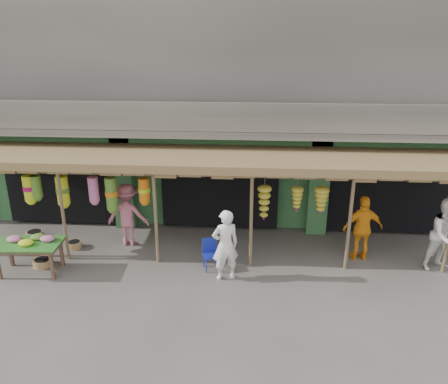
# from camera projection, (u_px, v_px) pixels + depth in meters

# --- Properties ---
(ground) EXTENTS (80.00, 80.00, 0.00)m
(ground) POSITION_uv_depth(u_px,v_px,m) (214.00, 260.00, 11.95)
(ground) COLOR #514C47
(ground) RESTS_ON ground
(building) EXTENTS (16.40, 6.80, 7.00)m
(building) POSITION_uv_depth(u_px,v_px,m) (226.00, 109.00, 15.39)
(building) COLOR gray
(building) RESTS_ON ground
(awning) EXTENTS (14.00, 2.70, 2.79)m
(awning) POSITION_uv_depth(u_px,v_px,m) (211.00, 161.00, 11.85)
(awning) COLOR brown
(awning) RESTS_ON ground
(flower_table) EXTENTS (1.69, 1.06, 0.98)m
(flower_table) POSITION_uv_depth(u_px,v_px,m) (29.00, 244.00, 11.11)
(flower_table) COLOR brown
(flower_table) RESTS_ON ground
(blue_chair) EXTENTS (0.49, 0.50, 0.81)m
(blue_chair) POSITION_uv_depth(u_px,v_px,m) (210.00, 252.00, 11.43)
(blue_chair) COLOR #172295
(blue_chair) RESTS_ON ground
(basket_left) EXTENTS (0.54, 0.54, 0.21)m
(basket_left) POSITION_uv_depth(u_px,v_px,m) (35.00, 235.00, 13.24)
(basket_left) COLOR brown
(basket_left) RESTS_ON ground
(basket_mid) EXTENTS (0.50, 0.50, 0.19)m
(basket_mid) POSITION_uv_depth(u_px,v_px,m) (43.00, 262.00, 11.63)
(basket_mid) COLOR #A37349
(basket_mid) RESTS_ON ground
(basket_right) EXTENTS (0.55, 0.55, 0.19)m
(basket_right) POSITION_uv_depth(u_px,v_px,m) (74.00, 245.00, 12.62)
(basket_right) COLOR olive
(basket_right) RESTS_ON ground
(person_front) EXTENTS (0.79, 0.66, 1.85)m
(person_front) POSITION_uv_depth(u_px,v_px,m) (225.00, 245.00, 10.76)
(person_front) COLOR white
(person_front) RESTS_ON ground
(person_right) EXTENTS (1.14, 1.01, 1.94)m
(person_right) POSITION_uv_depth(u_px,v_px,m) (445.00, 235.00, 11.22)
(person_right) COLOR white
(person_right) RESTS_ON ground
(person_vendor) EXTENTS (1.12, 0.58, 1.83)m
(person_vendor) POSITION_uv_depth(u_px,v_px,m) (363.00, 228.00, 11.72)
(person_vendor) COLOR orange
(person_vendor) RESTS_ON ground
(person_shopper) EXTENTS (1.21, 0.71, 1.86)m
(person_shopper) POSITION_uv_depth(u_px,v_px,m) (128.00, 215.00, 12.57)
(person_shopper) COLOR #C3677A
(person_shopper) RESTS_ON ground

